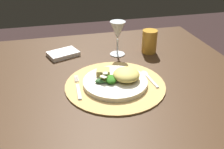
{
  "coord_description": "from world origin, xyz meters",
  "views": [
    {
      "loc": [
        -0.17,
        -0.85,
        1.23
      ],
      "look_at": [
        0.03,
        -0.02,
        0.75
      ],
      "focal_mm": 40.62,
      "sensor_mm": 36.0,
      "label": 1
    }
  ],
  "objects": [
    {
      "name": "bread_piece",
      "position": [
        -0.0,
        -0.01,
        0.76
      ],
      "size": [
        0.06,
        0.06,
        0.02
      ],
      "primitive_type": "cube",
      "rotation": [
        0.0,
        0.0,
        6.04
      ],
      "color": "tan",
      "rests_on": "dinner_plate"
    },
    {
      "name": "napkin",
      "position": [
        -0.13,
        0.25,
        0.74
      ],
      "size": [
        0.16,
        0.13,
        0.02
      ],
      "primitive_type": "cube",
      "rotation": [
        0.0,
        0.0,
        0.35
      ],
      "color": "white",
      "rests_on": "dining_table"
    },
    {
      "name": "dining_table",
      "position": [
        0.0,
        0.0,
        0.59
      ],
      "size": [
        1.19,
        1.01,
        0.73
      ],
      "color": "#3F2715",
      "rests_on": "ground"
    },
    {
      "name": "amber_tumbler",
      "position": [
        0.27,
        0.19,
        0.78
      ],
      "size": [
        0.07,
        0.07,
        0.11
      ],
      "primitive_type": "cylinder",
      "color": "gold",
      "rests_on": "dining_table"
    },
    {
      "name": "dinner_plate",
      "position": [
        0.03,
        -0.07,
        0.74
      ],
      "size": [
        0.24,
        0.24,
        0.02
      ],
      "primitive_type": "cylinder",
      "color": "#EEE4CC",
      "rests_on": "placemat"
    },
    {
      "name": "salad_greens",
      "position": [
        0.0,
        -0.06,
        0.76
      ],
      "size": [
        0.09,
        0.08,
        0.03
      ],
      "color": "#376A15",
      "rests_on": "dinner_plate"
    },
    {
      "name": "placemat",
      "position": [
        0.03,
        -0.07,
        0.73
      ],
      "size": [
        0.38,
        0.38,
        0.01
      ],
      "primitive_type": "cylinder",
      "color": "tan",
      "rests_on": "dining_table"
    },
    {
      "name": "pasta_serving",
      "position": [
        0.08,
        -0.07,
        0.77
      ],
      "size": [
        0.12,
        0.13,
        0.04
      ],
      "primitive_type": "ellipsoid",
      "rotation": [
        0.0,
        0.0,
        1.29
      ],
      "color": "#E3CA61",
      "rests_on": "dinner_plate"
    },
    {
      "name": "spoon",
      "position": [
        0.17,
        -0.04,
        0.74
      ],
      "size": [
        0.03,
        0.14,
        0.01
      ],
      "color": "silver",
      "rests_on": "placemat"
    },
    {
      "name": "wine_glass",
      "position": [
        0.11,
        0.2,
        0.84
      ],
      "size": [
        0.07,
        0.07,
        0.16
      ],
      "color": "silver",
      "rests_on": "dining_table"
    },
    {
      "name": "fork",
      "position": [
        -0.1,
        -0.06,
        0.74
      ],
      "size": [
        0.02,
        0.17,
        0.0
      ],
      "color": "silver",
      "rests_on": "placemat"
    }
  ]
}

